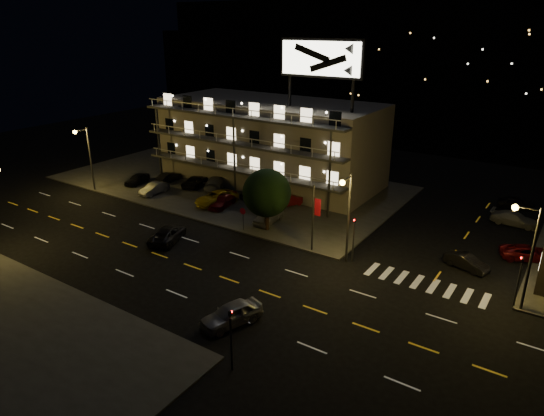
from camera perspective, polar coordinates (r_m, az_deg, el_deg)
The scene contains 29 objects.
ground at distance 41.29m, azimuth -7.26°, elevation -7.60°, with size 140.00×140.00×0.00m, color black.
curb_nw at distance 63.71m, azimuth -5.13°, elevation 3.00°, with size 44.00×24.00×0.15m, color #353533.
motel at distance 62.99m, azimuth -0.14°, elevation 7.85°, with size 28.00×13.80×18.10m.
hill_backdrop at distance 100.79m, azimuth 16.84°, elevation 15.50°, with size 120.00×25.00×24.00m.
streetlight_nw at distance 62.98m, azimuth -20.93°, elevation 6.10°, with size 0.44×1.92×8.00m.
streetlight_nc at distance 41.07m, azimuth 8.84°, elevation -0.23°, with size 0.44×1.92×8.00m.
streetlight_ne at distance 38.30m, azimuth 27.85°, elevation -4.14°, with size 1.92×0.44×8.00m.
signal_nw at distance 42.26m, azimuth 9.60°, elevation -3.16°, with size 0.20×0.27×4.60m.
signal_sw at distance 29.46m, azimuth -4.85°, elevation -14.50°, with size 0.20×0.27×4.60m.
signal_ne at distance 39.47m, azimuth 27.10°, elevation -7.15°, with size 0.27×0.20×4.60m.
banner_north at distance 43.43m, azimuth 4.93°, elevation -1.02°, with size 0.83×0.16×6.40m.
stop_sign at distance 48.30m, azimuth -3.44°, elevation -0.86°, with size 0.91×0.11×2.61m.
tree at distance 47.59m, azimuth -0.66°, elevation 1.63°, with size 4.99×4.80×6.28m.
lot_car_0 at distance 64.90m, azimuth -15.59°, elevation 3.31°, with size 1.55×3.85×1.31m, color black.
lot_car_1 at distance 60.59m, azimuth -13.72°, elevation 2.24°, with size 1.39×3.99×1.31m, color gray.
lot_car_2 at distance 55.81m, azimuth -6.58°, elevation 1.18°, with size 2.42×5.25×1.46m, color gold.
lot_car_3 at distance 55.04m, azimuth -5.87°, elevation 0.81°, with size 1.76×4.32×1.25m, color #630E12.
lot_car_4 at distance 50.38m, azimuth -0.42°, elevation -0.88°, with size 1.75×4.34×1.48m, color gray.
lot_car_5 at distance 64.90m, azimuth -12.04°, elevation 3.59°, with size 1.31×3.75×1.24m, color black.
lot_car_6 at distance 62.46m, azimuth -8.97°, elevation 3.14°, with size 2.13×4.62×1.28m, color black.
lot_car_7 at distance 61.34m, azimuth -6.61°, elevation 3.03°, with size 2.08×5.12×1.49m, color gray.
lot_car_8 at distance 58.05m, azimuth -2.57°, elevation 2.02°, with size 1.56×3.89×1.32m, color black.
lot_car_9 at distance 54.90m, azimuth 1.75°, elevation 0.98°, with size 1.54×4.43×1.46m, color #630E12.
side_car_0 at distance 44.58m, azimuth 21.91°, elevation -5.92°, with size 1.31×3.75×1.23m, color black.
side_car_1 at distance 48.54m, azimuth 27.80°, elevation -4.67°, with size 2.07×4.48×1.25m, color #630E12.
side_car_2 at distance 56.03m, azimuth 26.63°, elevation -1.14°, with size 1.90×4.67×1.36m, color gray.
side_car_3 at distance 61.15m, azimuth 26.80°, elevation 0.55°, with size 1.55×3.84×1.31m, color black.
road_car_east at distance 34.44m, azimuth -4.79°, elevation -12.31°, with size 1.82×4.53×1.54m, color gray.
road_car_west at distance 47.50m, azimuth -12.17°, elevation -3.05°, with size 2.26×4.91×1.36m, color black.
Camera 1 is at (24.30, -27.02, 19.61)m, focal length 32.00 mm.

